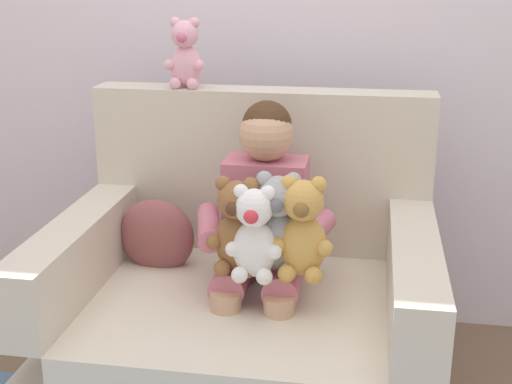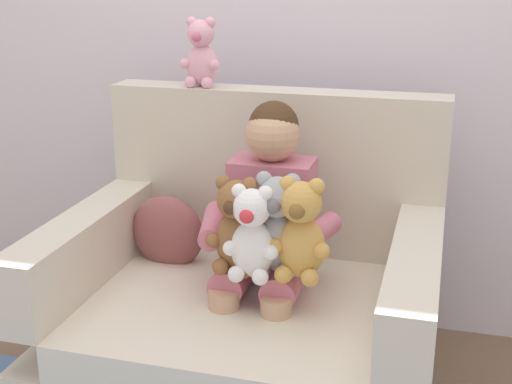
# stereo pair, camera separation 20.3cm
# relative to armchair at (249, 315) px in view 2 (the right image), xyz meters

# --- Properties ---
(armchair) EXTENTS (1.17, 0.93, 0.98)m
(armchair) POSITION_rel_armchair_xyz_m (0.00, 0.00, 0.00)
(armchair) COLOR beige
(armchair) RESTS_ON ground
(seated_child) EXTENTS (0.45, 0.39, 0.82)m
(seated_child) POSITION_rel_armchair_xyz_m (0.05, 0.03, 0.32)
(seated_child) COLOR #C66B7F
(seated_child) RESTS_ON armchair
(plush_white) EXTENTS (0.17, 0.14, 0.28)m
(plush_white) POSITION_rel_armchair_xyz_m (0.06, -0.16, 0.35)
(plush_white) COLOR white
(plush_white) RESTS_ON armchair
(plush_brown) EXTENTS (0.17, 0.14, 0.29)m
(plush_brown) POSITION_rel_armchair_xyz_m (0.00, -0.13, 0.35)
(plush_brown) COLOR brown
(plush_brown) RESTS_ON armchair
(plush_honey) EXTENTS (0.18, 0.15, 0.31)m
(plush_honey) POSITION_rel_armchair_xyz_m (0.19, -0.13, 0.36)
(plush_honey) COLOR gold
(plush_honey) RESTS_ON armchair
(plush_grey) EXTENTS (0.18, 0.15, 0.31)m
(plush_grey) POSITION_rel_armchair_xyz_m (0.12, -0.11, 0.36)
(plush_grey) COLOR #9E9EA3
(plush_grey) RESTS_ON armchair
(plush_pink_on_backrest) EXTENTS (0.14, 0.12, 0.24)m
(plush_pink_on_backrest) POSITION_rel_armchair_xyz_m (-0.27, 0.34, 0.79)
(plush_pink_on_backrest) COLOR #EAA8BC
(plush_pink_on_backrest) RESTS_ON armchair
(throw_pillow) EXTENTS (0.26, 0.13, 0.26)m
(throw_pillow) POSITION_rel_armchair_xyz_m (-0.33, 0.12, 0.21)
(throw_pillow) COLOR #8C4C4C
(throw_pillow) RESTS_ON armchair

